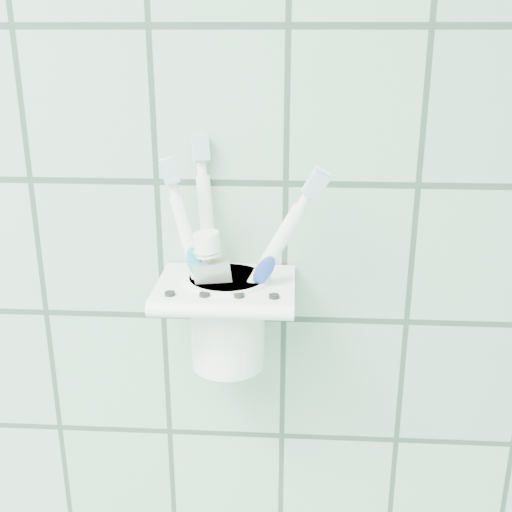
{
  "coord_description": "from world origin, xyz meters",
  "views": [
    {
      "loc": [
        0.73,
        0.62,
        1.52
      ],
      "look_at": [
        0.7,
        1.1,
        1.35
      ],
      "focal_mm": 45.0,
      "sensor_mm": 36.0,
      "label": 1
    }
  ],
  "objects": [
    {
      "name": "cup",
      "position": [
        0.67,
        1.16,
        1.27
      ],
      "size": [
        0.08,
        0.08,
        0.09
      ],
      "color": "white",
      "rests_on": "holder_bracket"
    },
    {
      "name": "holder_bracket",
      "position": [
        0.67,
        1.15,
        1.3
      ],
      "size": [
        0.12,
        0.1,
        0.04
      ],
      "color": "white",
      "rests_on": "wall_back"
    },
    {
      "name": "toothbrush_orange",
      "position": [
        0.65,
        1.15,
        1.34
      ],
      "size": [
        0.09,
        0.03,
        0.2
      ],
      "rotation": [
        0.13,
        0.49,
        0.11
      ],
      "color": "white",
      "rests_on": "cup"
    },
    {
      "name": "toothbrush_pink",
      "position": [
        0.66,
        1.14,
        1.33
      ],
      "size": [
        0.05,
        0.03,
        0.19
      ],
      "rotation": [
        -0.16,
        -0.21,
        0.35
      ],
      "color": "white",
      "rests_on": "cup"
    },
    {
      "name": "toothbrush_blue",
      "position": [
        0.66,
        1.15,
        1.33
      ],
      "size": [
        0.03,
        0.05,
        0.2
      ],
      "rotation": [
        -0.23,
        -0.02,
        0.35
      ],
      "color": "white",
      "rests_on": "cup"
    },
    {
      "name": "toothpaste_tube",
      "position": [
        0.67,
        1.15,
        1.3
      ],
      "size": [
        0.04,
        0.03,
        0.13
      ],
      "rotation": [
        0.02,
        -0.13,
        0.22
      ],
      "color": "silver",
      "rests_on": "cup"
    }
  ]
}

